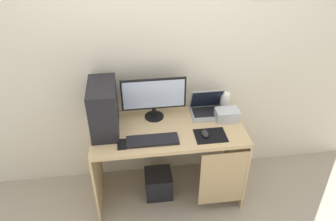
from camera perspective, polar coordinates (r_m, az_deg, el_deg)
ground_plane at (r=3.31m, az=-0.00°, el=-13.68°), size 8.00×8.00×0.00m
wall_back at (r=2.82m, az=-0.90°, el=10.01°), size 4.00×0.05×2.60m
desk at (r=2.89m, az=0.38°, el=-5.80°), size 1.30×0.62×0.76m
pc_tower at (r=2.71m, az=-11.16°, el=0.37°), size 0.22×0.41×0.43m
monitor at (r=2.80m, az=-2.50°, el=2.40°), size 0.56×0.17×0.39m
laptop at (r=2.98m, az=6.84°, el=0.39°), size 0.30×0.24×0.23m
speaker at (r=3.03m, az=9.86°, el=1.57°), size 0.08×0.08×0.17m
projector at (r=2.92m, az=10.26°, el=-0.73°), size 0.20×0.14×0.10m
keyboard at (r=2.65m, az=-2.71°, el=-5.21°), size 0.42×0.14×0.02m
mousepad at (r=2.73m, az=7.42°, el=-4.36°), size 0.26×0.20×0.00m
mouse_left at (r=2.72m, az=6.48°, el=-3.99°), size 0.06×0.10×0.03m
cell_phone at (r=2.64m, az=-8.07°, el=-5.87°), size 0.07×0.13×0.01m
subwoofer at (r=3.20m, az=-1.67°, el=-12.61°), size 0.25×0.25×0.25m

